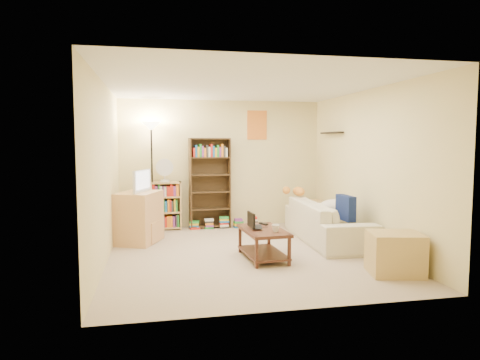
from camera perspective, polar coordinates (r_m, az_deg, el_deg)
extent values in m
plane|color=#CBAF98|center=(6.55, 0.70, -9.74)|extent=(4.50, 4.50, 0.00)
cube|color=beige|center=(8.56, -2.45, 2.21)|extent=(4.00, 0.04, 2.50)
cube|color=beige|center=(4.18, 7.18, -0.75)|extent=(4.00, 0.04, 2.50)
cube|color=beige|center=(6.24, -17.54, 0.94)|extent=(0.04, 4.50, 2.50)
cube|color=beige|center=(7.04, 16.84, 1.40)|extent=(0.04, 4.50, 2.50)
cube|color=white|center=(6.39, 0.73, 12.50)|extent=(4.00, 4.50, 0.04)
cube|color=red|center=(8.69, 2.28, 7.33)|extent=(0.40, 0.02, 0.58)
cube|color=black|center=(8.17, 12.11, 6.18)|extent=(0.12, 0.80, 0.03)
imported|color=beige|center=(7.45, 11.60, -5.42)|extent=(2.36, 1.10, 0.67)
cube|color=#121F51|center=(6.98, 13.90, -3.62)|extent=(0.16, 0.44, 0.39)
ellipsoid|color=silver|center=(7.52, 12.67, -3.50)|extent=(0.61, 0.44, 0.26)
ellipsoid|color=orange|center=(8.13, 7.84, -1.51)|extent=(0.42, 0.21, 0.17)
sphere|color=orange|center=(8.06, 6.20, -1.37)|extent=(0.14, 0.14, 0.14)
cube|color=#45241A|center=(6.17, 3.12, -6.73)|extent=(0.60, 1.01, 0.04)
cube|color=#45241A|center=(6.24, 3.11, -9.67)|extent=(0.57, 0.96, 0.03)
cube|color=#45241A|center=(5.74, 2.23, -9.61)|extent=(0.04, 0.04, 0.43)
cube|color=#45241A|center=(5.89, 6.58, -9.27)|extent=(0.04, 0.04, 0.43)
cube|color=#45241A|center=(6.55, 0.00, -7.78)|extent=(0.04, 0.04, 0.43)
cube|color=#45241A|center=(6.68, 3.87, -7.54)|extent=(0.04, 0.04, 0.43)
imported|color=black|center=(6.20, 2.76, -6.34)|extent=(0.43, 0.35, 0.03)
cube|color=white|center=(6.14, 1.50, -5.34)|extent=(0.03, 0.33, 0.22)
imported|color=white|center=(5.96, 4.77, -6.44)|extent=(0.16, 0.16, 0.10)
cube|color=black|center=(6.50, 3.15, -5.84)|extent=(0.11, 0.18, 0.02)
cube|color=#DEB56C|center=(7.34, -13.30, -4.87)|extent=(0.83, 0.95, 0.85)
imported|color=black|center=(7.26, -13.39, -0.12)|extent=(0.70, 0.54, 0.37)
cube|color=#3D2817|center=(8.35, -4.04, -0.43)|extent=(0.80, 0.31, 1.76)
cube|color=tan|center=(8.33, -10.32, -3.40)|extent=(0.72, 0.29, 0.92)
cylinder|color=silver|center=(8.26, -10.02, -0.11)|extent=(0.18, 0.18, 0.04)
cylinder|color=silver|center=(8.25, -10.03, 0.58)|extent=(0.02, 0.02, 0.18)
cylinder|color=silver|center=(8.21, -10.04, 1.68)|extent=(0.33, 0.06, 0.33)
cylinder|color=black|center=(8.34, -11.52, -6.51)|extent=(0.30, 0.30, 0.03)
cylinder|color=black|center=(8.21, -11.64, 0.00)|extent=(0.03, 0.03, 1.93)
cone|color=beige|center=(8.18, -11.76, 7.05)|extent=(0.35, 0.35, 0.15)
cube|color=tan|center=(8.66, 9.41, -4.42)|extent=(0.51, 0.51, 0.52)
cube|color=tan|center=(5.84, 19.96, -9.19)|extent=(0.74, 0.65, 0.53)
cube|color=red|center=(8.35, -6.11, -5.99)|extent=(0.19, 0.14, 0.16)
cube|color=#1966B2|center=(8.37, -4.14, -5.83)|extent=(0.19, 0.14, 0.19)
cube|color=gold|center=(8.40, -2.17, -5.67)|extent=(0.19, 0.14, 0.23)
cube|color=#268C33|center=(8.44, -0.22, -5.78)|extent=(0.19, 0.14, 0.18)
cube|color=#7F338C|center=(8.49, 1.71, -5.61)|extent=(0.19, 0.14, 0.21)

